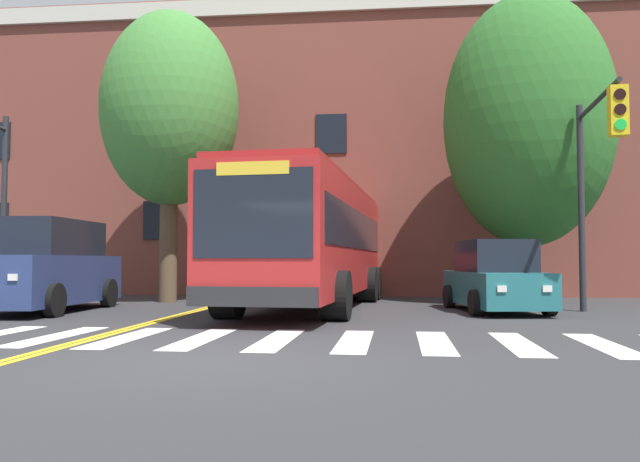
# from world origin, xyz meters

# --- Properties ---
(ground_plane) EXTENTS (120.00, 120.00, 0.00)m
(ground_plane) POSITION_xyz_m (0.00, 0.00, 0.00)
(ground_plane) COLOR #303033
(crosswalk) EXTENTS (16.63, 3.12, 0.01)m
(crosswalk) POSITION_xyz_m (-0.06, 2.16, 0.00)
(crosswalk) COLOR white
(crosswalk) RESTS_ON ground
(lane_line_yellow_inner) EXTENTS (0.12, 36.00, 0.01)m
(lane_line_yellow_inner) POSITION_xyz_m (-2.52, 16.16, 0.00)
(lane_line_yellow_inner) COLOR gold
(lane_line_yellow_inner) RESTS_ON ground
(lane_line_yellow_outer) EXTENTS (0.12, 36.00, 0.01)m
(lane_line_yellow_outer) POSITION_xyz_m (-2.36, 16.16, 0.00)
(lane_line_yellow_outer) COLOR gold
(lane_line_yellow_outer) RESTS_ON ground
(city_bus) EXTENTS (3.58, 11.37, 3.30)m
(city_bus) POSITION_xyz_m (0.36, 8.90, 1.80)
(city_bus) COLOR #B22323
(city_bus) RESTS_ON ground
(car_navy_near_lane) EXTENTS (2.42, 4.95, 2.26)m
(car_navy_near_lane) POSITION_xyz_m (-6.10, 6.95, 1.08)
(car_navy_near_lane) COLOR navy
(car_navy_near_lane) RESTS_ON ground
(car_teal_far_lane) EXTENTS (2.30, 4.20, 1.75)m
(car_teal_far_lane) POSITION_xyz_m (4.98, 8.10, 0.81)
(car_teal_far_lane) COLOR #236B70
(car_teal_far_lane) RESTS_ON ground
(traffic_light_near_corner) EXTENTS (0.52, 3.52, 5.15)m
(traffic_light_near_corner) POSITION_xyz_m (7.03, 6.91, 3.52)
(traffic_light_near_corner) COLOR #28282D
(traffic_light_near_corner) RESTS_ON ground
(street_tree_curbside_large) EXTENTS (6.77, 6.75, 9.08)m
(street_tree_curbside_large) POSITION_xyz_m (6.44, 10.88, 5.36)
(street_tree_curbside_large) COLOR #4C3D2D
(street_tree_curbside_large) RESTS_ON ground
(street_tree_curbside_small) EXTENTS (6.02, 6.08, 8.90)m
(street_tree_curbside_small) POSITION_xyz_m (-4.26, 10.65, 5.88)
(street_tree_curbside_small) COLOR brown
(street_tree_curbside_small) RESTS_ON ground
(building_facade) EXTENTS (31.60, 9.51, 10.85)m
(building_facade) POSITION_xyz_m (0.41, 18.85, 5.43)
(building_facade) COLOR brown
(building_facade) RESTS_ON ground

